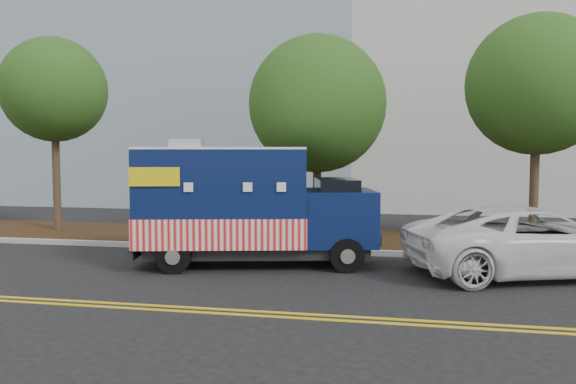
# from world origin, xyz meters

# --- Properties ---
(ground) EXTENTS (120.00, 120.00, 0.00)m
(ground) POSITION_xyz_m (0.00, 0.00, 0.00)
(ground) COLOR black
(ground) RESTS_ON ground
(curb) EXTENTS (120.00, 0.18, 0.15)m
(curb) POSITION_xyz_m (0.00, 1.40, 0.07)
(curb) COLOR #9E9E99
(curb) RESTS_ON ground
(mulch_strip) EXTENTS (120.00, 4.00, 0.15)m
(mulch_strip) POSITION_xyz_m (0.00, 3.50, 0.07)
(mulch_strip) COLOR black
(mulch_strip) RESTS_ON ground
(centerline_near) EXTENTS (120.00, 0.10, 0.01)m
(centerline_near) POSITION_xyz_m (0.00, -4.45, 0.01)
(centerline_near) COLOR gold
(centerline_near) RESTS_ON ground
(centerline_far) EXTENTS (120.00, 0.10, 0.01)m
(centerline_far) POSITION_xyz_m (0.00, -4.70, 0.01)
(centerline_far) COLOR gold
(centerline_far) RESTS_ON ground
(tree_a) EXTENTS (3.55, 3.55, 6.72)m
(tree_a) POSITION_xyz_m (-7.43, 3.57, 4.92)
(tree_a) COLOR #38281C
(tree_a) RESTS_ON ground
(tree_b) EXTENTS (4.25, 4.25, 6.42)m
(tree_b) POSITION_xyz_m (1.67, 3.50, 4.29)
(tree_b) COLOR #38281C
(tree_b) RESTS_ON ground
(tree_c) EXTENTS (4.08, 4.08, 6.80)m
(tree_c) POSITION_xyz_m (8.08, 3.73, 4.75)
(tree_c) COLOR #38281C
(tree_c) RESTS_ON ground
(sign_post) EXTENTS (0.06, 0.06, 2.40)m
(sign_post) POSITION_xyz_m (-1.34, 1.55, 1.20)
(sign_post) COLOR #473828
(sign_post) RESTS_ON ground
(food_truck) EXTENTS (6.24, 3.41, 3.12)m
(food_truck) POSITION_xyz_m (0.41, -0.48, 1.41)
(food_truck) COLOR black
(food_truck) RESTS_ON ground
(white_car) EXTENTS (6.22, 4.31, 1.58)m
(white_car) POSITION_xyz_m (7.17, -0.36, 0.79)
(white_car) COLOR silver
(white_car) RESTS_ON ground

